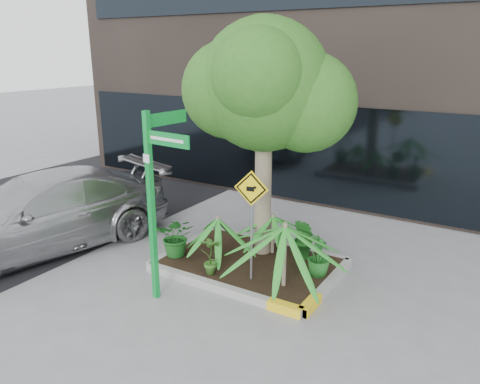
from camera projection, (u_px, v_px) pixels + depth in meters
The scene contains 14 objects.
ground at pixel (233, 271), 8.92m from camera, with size 80.00×80.00×0.00m, color gray.
asphalt_road at pixel (22, 212), 12.17m from camera, with size 7.00×80.00×0.01m, color black.
planter at pixel (251, 264), 9.00m from camera, with size 3.35×2.36×0.15m.
tree at pixel (265, 85), 8.49m from camera, with size 3.13×2.78×4.70m.
palm_front at pixel (285, 227), 7.77m from camera, with size 1.30×1.30×1.44m.
palm_left at pixel (218, 219), 8.98m from camera, with size 0.95×0.95×1.06m.
palm_back at pixel (273, 216), 9.17m from camera, with size 0.92×0.92×1.03m.
parked_car at pixel (41, 213), 9.72m from camera, with size 2.20×5.42×1.57m, color #A4A4A8.
shrub_a at pixel (177, 236), 9.14m from camera, with size 0.73×0.73×0.81m, color #19581B.
shrub_b at pixel (319, 256), 8.34m from camera, with size 0.41×0.41×0.74m, color #1D6320.
shrub_c at pixel (211, 255), 8.38m from camera, with size 0.39×0.39×0.75m, color #33651F.
shrub_d at pixel (304, 239), 8.97m from camera, with size 0.46×0.46×0.84m, color #195719.
street_sign_post at pixel (156, 187), 7.44m from camera, with size 0.94×0.96×3.17m.
cattle_sign at pixel (251, 207), 7.91m from camera, with size 0.61×0.11×1.98m.
Camera 1 is at (4.34, -6.82, 4.05)m, focal length 35.00 mm.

